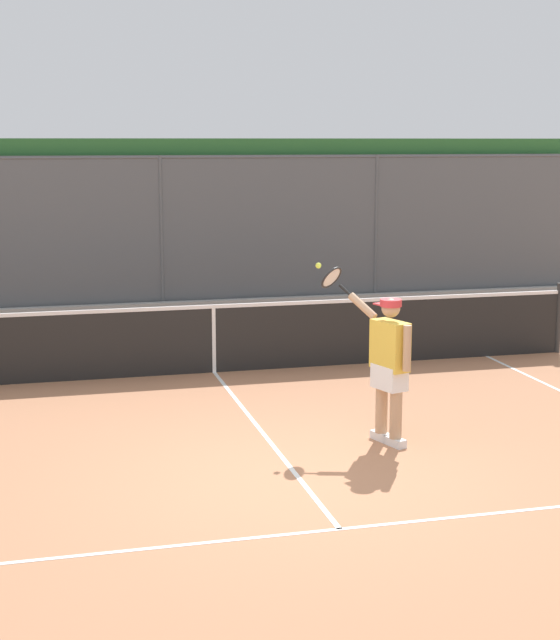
# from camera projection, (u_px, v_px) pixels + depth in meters

# --- Properties ---
(ground_plane) EXTENTS (60.00, 60.00, 0.00)m
(ground_plane) POSITION_uv_depth(u_px,v_px,m) (299.00, 479.00, 9.31)
(ground_plane) COLOR #B27551
(court_line_markings) EXTENTS (8.38, 10.49, 0.01)m
(court_line_markings) POSITION_uv_depth(u_px,v_px,m) (350.00, 542.00, 7.83)
(court_line_markings) COLOR white
(court_line_markings) RESTS_ON ground
(fence_backdrop) EXTENTS (20.30, 1.37, 3.23)m
(fence_backdrop) POSITION_uv_depth(u_px,v_px,m) (157.00, 223.00, 19.06)
(fence_backdrop) COLOR #565B60
(fence_backdrop) RESTS_ON ground
(tennis_net) EXTENTS (10.76, 0.09, 1.07)m
(tennis_net) POSITION_uv_depth(u_px,v_px,m) (214.00, 338.00, 13.50)
(tennis_net) COLOR #2D2D2D
(tennis_net) RESTS_ON ground
(tennis_player) EXTENTS (0.77, 1.20, 1.86)m
(tennis_player) POSITION_uv_depth(u_px,v_px,m) (388.00, 360.00, 10.26)
(tennis_player) COLOR silver
(tennis_player) RESTS_ON ground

